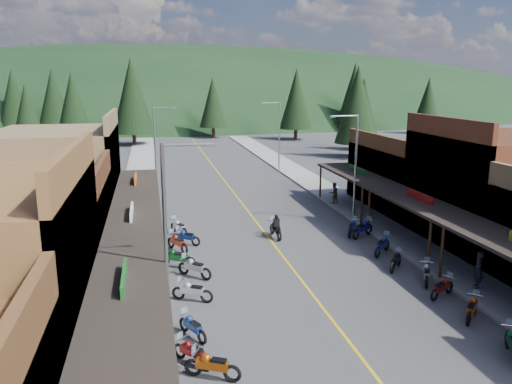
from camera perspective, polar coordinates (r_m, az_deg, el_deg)
ground at (r=28.68m, az=4.08°, el=-8.60°), size 220.00×220.00×0.00m
centerline at (r=47.41m, az=-2.61°, el=0.00°), size 0.15×90.00×0.01m
sidewalk_west at (r=46.81m, az=-13.18°, el=-0.40°), size 3.40×94.00×0.15m
sidewalk_east at (r=49.53m, az=7.36°, el=0.54°), size 3.40×94.00×0.15m
shop_west_2 at (r=29.12m, az=-23.95°, el=-4.09°), size 10.90×9.00×6.20m
shop_west_3 at (r=38.09m, az=-21.29°, el=1.41°), size 10.90×10.20×8.20m
shop_east_2 at (r=35.35m, az=25.36°, el=0.23°), size 10.90×9.00×8.20m
shop_east_3 at (r=43.36m, az=17.60°, el=1.63°), size 10.90×10.20×6.20m
streetlight_0 at (r=20.53m, az=-9.93°, el=-4.29°), size 2.16×0.18×8.00m
streetlight_1 at (r=48.02m, az=-11.31°, el=5.33°), size 2.16×0.18×8.00m
streetlight_2 at (r=37.11m, az=11.12°, el=3.24°), size 2.16×0.18×8.00m
streetlight_3 at (r=57.81m, az=2.54°, el=6.76°), size 2.16×0.18×8.00m
ridge_hill at (r=161.16m, az=-9.46°, el=8.78°), size 310.00×140.00×60.00m
pine_1 at (r=97.11m, az=-22.15°, el=9.88°), size 5.88×5.88×12.50m
pine_2 at (r=83.72m, az=-13.98°, el=10.65°), size 6.72×6.72×14.00m
pine_3 at (r=92.45m, az=-4.95°, el=10.19°), size 5.04×5.04×11.00m
pine_4 at (r=89.43m, az=4.62°, el=10.59°), size 5.88×5.88×12.50m
pine_5 at (r=106.14m, az=11.20°, el=11.12°), size 6.72×6.72×14.00m
pine_6 at (r=104.49m, az=19.07°, el=9.83°), size 5.04×5.04×11.00m
pine_7 at (r=104.60m, az=-25.97°, el=9.68°), size 5.88×5.88×12.50m
pine_8 at (r=67.37m, az=-24.66°, el=7.77°), size 4.48×4.48×10.00m
pine_9 at (r=77.47m, az=12.15°, el=9.41°), size 4.93×4.93×10.80m
pine_10 at (r=76.45m, az=-20.18°, el=9.19°), size 5.38×5.38×11.60m
pine_11 at (r=69.42m, az=11.50°, el=9.77°), size 5.82×5.82×12.40m
bike_west_3 at (r=18.67m, az=-5.01°, el=-19.01°), size 2.15×1.56×1.18m
bike_west_4 at (r=19.59m, az=-7.31°, el=-17.60°), size 1.73×1.82×1.08m
bike_west_5 at (r=21.32m, az=-7.26°, el=-14.91°), size 1.45×1.98×1.09m
bike_west_6 at (r=24.47m, az=-7.30°, el=-11.06°), size 2.12×1.53×1.16m
bike_west_7 at (r=27.22m, az=-7.05°, el=-8.46°), size 2.06×2.01×1.23m
bike_west_8 at (r=28.70m, az=-9.07°, el=-7.34°), size 2.34×1.73×1.29m
bike_west_9 at (r=31.38m, az=-8.97°, el=-5.63°), size 1.67×2.24×1.23m
bike_west_10 at (r=32.52m, az=-7.98°, el=-5.03°), size 1.99×1.73×1.14m
bike_west_11 at (r=34.59m, az=-8.81°, el=-3.92°), size 1.54×2.20×1.20m
bike_east_4 at (r=24.58m, az=23.48°, el=-11.98°), size 1.88×1.87×1.14m
bike_east_5 at (r=26.35m, az=20.52°, el=-10.09°), size 1.99×1.47×1.10m
bike_east_6 at (r=27.81m, az=18.90°, el=-8.69°), size 1.57×2.10×1.16m
bike_east_7 at (r=29.22m, az=15.69°, el=-7.49°), size 1.78×1.87×1.11m
bike_east_8 at (r=31.40m, az=14.25°, el=-5.83°), size 2.11×2.07×1.27m
bike_east_9 at (r=34.48m, az=12.08°, el=-4.03°), size 2.30×1.89×1.30m
bike_east_10 at (r=34.75m, az=10.94°, el=-3.95°), size 1.73×2.07×1.17m
rider_on_bike at (r=33.62m, az=2.26°, el=-4.14°), size 0.89×2.24×1.67m
pedestrian_east_a at (r=27.62m, az=24.05°, el=-8.10°), size 0.69×0.82×1.91m
pedestrian_east_b at (r=42.81m, az=8.87°, el=-0.10°), size 0.97×0.72×1.78m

